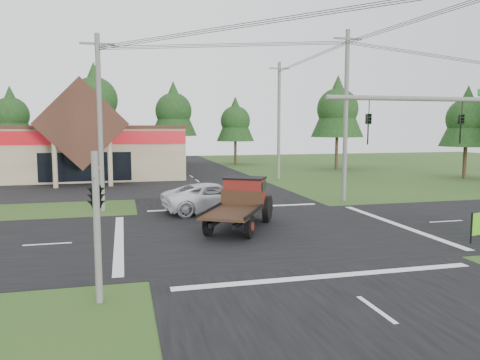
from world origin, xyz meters
name	(u,v)px	position (x,y,z in m)	size (l,w,h in m)	color
ground	(268,232)	(0.00, 0.00, 0.00)	(120.00, 120.00, 0.00)	#284B1B
road_ns	(268,232)	(0.00, 0.00, 0.01)	(12.00, 120.00, 0.02)	black
road_ew	(268,232)	(0.00, 0.00, 0.01)	(120.00, 12.00, 0.02)	black
parking_apron	(31,190)	(-14.00, 19.00, 0.01)	(28.00, 14.00, 0.02)	black
cvs_building	(31,150)	(-15.70, 29.57, 2.78)	(30.40, 18.20, 9.19)	gray
traffic_signal_corner	(96,181)	(-7.50, -7.32, 3.52)	(0.53, 2.48, 4.40)	#595651
utility_pole_nw	(100,121)	(-8.00, 8.00, 5.39)	(2.00, 0.30, 10.50)	#595651
utility_pole_ne	(346,115)	(8.00, 8.00, 5.89)	(2.00, 0.30, 11.50)	#595651
utility_pole_n	(279,120)	(8.00, 22.00, 5.74)	(2.00, 0.30, 11.20)	#595651
tree_row_b	(11,113)	(-20.00, 42.00, 6.70)	(5.60, 5.60, 10.10)	#332316
tree_row_c	(94,97)	(-10.00, 41.00, 8.72)	(7.28, 7.28, 13.13)	#332316
tree_row_d	(174,109)	(0.00, 42.00, 7.38)	(6.16, 6.16, 11.11)	#332316
tree_row_e	(235,119)	(8.00, 40.00, 6.03)	(5.04, 5.04, 9.09)	#332316
tree_side_ne	(338,107)	(18.00, 30.00, 7.38)	(6.16, 6.16, 11.11)	#332316
tree_side_e_near	(467,117)	(26.00, 18.00, 6.03)	(5.04, 5.04, 9.09)	#332316
antique_flatbed_truck	(239,204)	(-1.21, 0.99, 1.26)	(2.30, 6.03, 2.52)	#53190B
white_pickup	(214,197)	(-1.48, 6.02, 0.86)	(2.85, 6.19, 1.72)	silver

